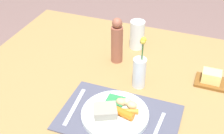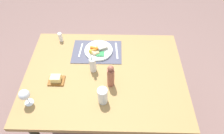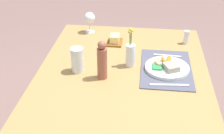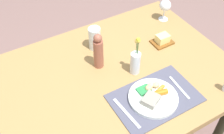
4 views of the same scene
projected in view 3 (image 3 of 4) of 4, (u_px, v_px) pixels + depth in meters
name	position (u px, v px, depth m)	size (l,w,h in m)	color
dining_table	(122.00, 85.00, 1.82)	(1.35, 1.00, 0.76)	#A07A46
placemat	(166.00, 68.00, 1.82)	(0.45, 0.30, 0.01)	#4E4E5F
dinner_plate	(167.00, 67.00, 1.80)	(0.26, 0.26, 0.05)	white
fork	(169.00, 85.00, 1.66)	(0.02, 0.21, 0.01)	silver
knife	(167.00, 56.00, 1.95)	(0.01, 0.18, 0.01)	silver
pepper_mill	(102.00, 61.00, 1.69)	(0.06, 0.06, 0.23)	#98543F
water_tumbler	(77.00, 61.00, 1.77)	(0.07, 0.07, 0.15)	silver
wine_glass	(90.00, 18.00, 2.23)	(0.08, 0.08, 0.15)	white
salt_shaker	(186.00, 37.00, 2.10)	(0.04, 0.04, 0.09)	white
butter_dish	(115.00, 40.00, 2.11)	(0.13, 0.10, 0.06)	brown
flower_vase	(130.00, 54.00, 1.82)	(0.06, 0.06, 0.24)	silver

